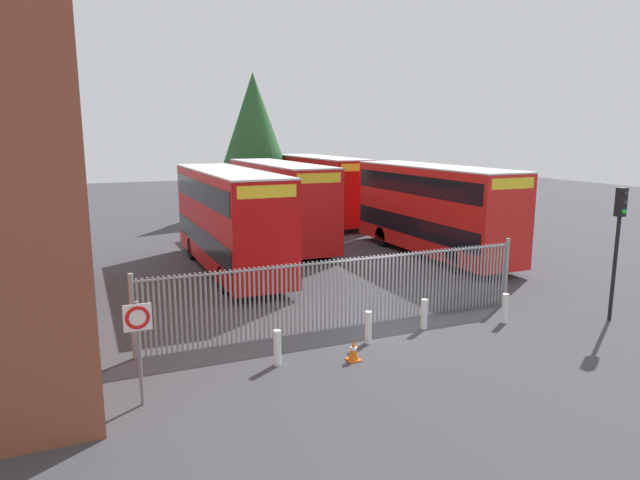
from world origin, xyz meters
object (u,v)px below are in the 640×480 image
Objects in this scene: double_decker_bus_behind_fence_right at (279,200)px; bollard_far_right at (505,308)px; double_decker_bus_near_gate at (229,216)px; speed_limit_sign_post at (138,329)px; double_decker_bus_behind_fence_left at (433,207)px; traffic_light_kerbside at (619,229)px; double_decker_bus_far_back at (321,186)px; bollard_center_front at (368,327)px; bollard_near_left at (277,348)px; bollard_near_right at (424,314)px; traffic_cone_by_gate at (353,350)px.

bollard_far_right is (2.35, -14.93, -1.95)m from double_decker_bus_behind_fence_right.
speed_limit_sign_post is at bearing -113.38° from double_decker_bus_near_gate.
traffic_light_kerbside is (-0.34, -10.55, 0.56)m from double_decker_bus_behind_fence_left.
double_decker_bus_far_back reaches higher than bollard_center_front.
bollard_center_front is 8.63m from traffic_light_kerbside.
double_decker_bus_far_back is 24.22m from bollard_near_left.
bollard_center_front is at bearing 170.71° from traffic_light_kerbside.
double_decker_bus_near_gate is 11.38× the size of bollard_far_right.
double_decker_bus_far_back reaches higher than speed_limit_sign_post.
bollard_near_left is at bearing -109.57° from double_decker_bus_behind_fence_right.
double_decker_bus_near_gate is at bearing 82.12° from bollard_near_left.
bollard_far_right is at bearing -97.67° from double_decker_bus_far_back.
double_decker_bus_near_gate is at bearing 98.21° from bollard_center_front.
bollard_near_right is (-0.34, -14.40, -1.95)m from double_decker_bus_behind_fence_right.
double_decker_bus_near_gate is 1.00× the size of double_decker_bus_behind_fence_left.
traffic_cone_by_gate is at bearing 3.94° from speed_limit_sign_post.
speed_limit_sign_post reaches higher than bollard_far_right.
bollard_far_right is at bearing -11.19° from bollard_near_right.
double_decker_bus_behind_fence_left reaches higher than traffic_light_kerbside.
bollard_near_right is at bearing 168.81° from bollard_far_right.
speed_limit_sign_post reaches higher than bollard_near_left.
traffic_cone_by_gate is at bearing -172.17° from bollard_far_right.
traffic_light_kerbside is at bearing -4.65° from bollard_near_left.
bollard_near_right is at bearing 11.30° from speed_limit_sign_post.
bollard_near_left is (-11.40, -9.65, -1.95)m from double_decker_bus_behind_fence_left.
bollard_near_left is 1.00× the size of bollard_near_right.
double_decker_bus_far_back is 22.69m from bollard_center_front.
double_decker_bus_behind_fence_left reaches higher than bollard_far_right.
double_decker_bus_behind_fence_left is 4.50× the size of speed_limit_sign_post.
traffic_cone_by_gate is at bearing -15.18° from bollard_near_left.
double_decker_bus_behind_fence_left is 12.68m from bollard_center_front.
speed_limit_sign_post reaches higher than traffic_cone_by_gate.
bollard_near_left is 0.22× the size of traffic_light_kerbside.
double_decker_bus_far_back is at bearing 50.56° from double_decker_bus_near_gate.
double_decker_bus_far_back reaches higher than traffic_light_kerbside.
double_decker_bus_behind_fence_right is 16.25m from bollard_near_left.
double_decker_bus_far_back is 21.69m from bollard_far_right.
bollard_center_front is (-8.49, -9.22, -1.95)m from double_decker_bus_behind_fence_left.
bollard_near_left is 5.12m from bollard_near_right.
speed_limit_sign_post is at bearing -118.88° from double_decker_bus_behind_fence_right.
double_decker_bus_near_gate is 10.54m from bollard_near_right.
traffic_cone_by_gate is 9.50m from traffic_light_kerbside.
double_decker_bus_near_gate reaches higher than speed_limit_sign_post.
double_decker_bus_behind_fence_left is 14.05m from traffic_cone_by_gate.
bollard_center_front is at bearing -81.79° from double_decker_bus_near_gate.
double_decker_bus_behind_fence_right is 14.53m from bollard_near_right.
bollard_center_front is 1.37m from traffic_cone_by_gate.
double_decker_bus_behind_fence_right reaches higher than bollard_far_right.
double_decker_bus_near_gate reaches higher than bollard_center_front.
double_decker_bus_far_back is 11.38× the size of bollard_near_right.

